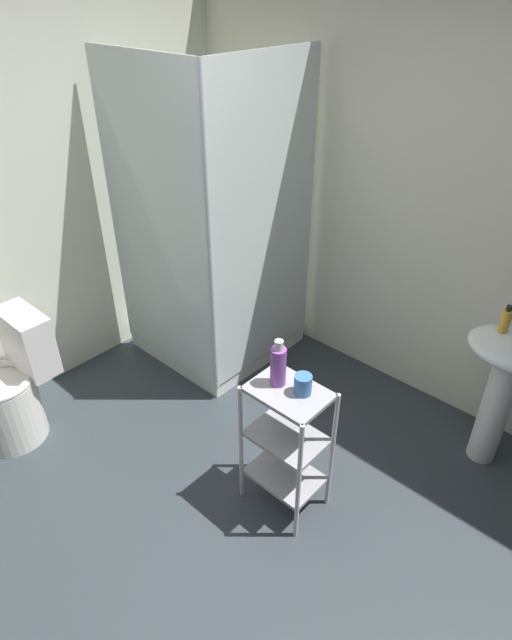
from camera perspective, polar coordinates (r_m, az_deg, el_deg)
The scene contains 9 objects.
ground_plane at distance 2.71m, azimuth -4.80°, elevation -25.45°, with size 4.20×4.20×0.02m, color #2D353B.
wall_back at distance 3.13m, azimuth 19.99°, elevation 11.77°, with size 4.20×0.14×2.50m.
shower_stall at distance 3.60m, azimuth -4.41°, elevation 2.45°, with size 0.92×0.92×2.00m.
pedestal_sink at distance 3.00m, azimuth 25.45°, elevation -5.47°, with size 0.46×0.37×0.81m.
toilet at distance 3.34m, azimuth -24.87°, elevation -6.92°, with size 0.37×0.49×0.76m.
storage_cart at distance 2.59m, azimuth 3.33°, elevation -12.74°, with size 0.38×0.28×0.74m.
hand_soap_bottle at distance 2.88m, azimuth 25.40°, elevation 0.00°, with size 0.05×0.05×0.15m.
conditioner_bottle_purple at distance 2.36m, azimuth 2.43°, elevation -4.92°, with size 0.07×0.07×0.24m.
rinse_cup at distance 2.35m, azimuth 5.10°, elevation -6.98°, with size 0.08×0.08×0.10m, color #3870B2.
Camera 1 is at (1.09, -0.90, 2.30)m, focal length 29.56 mm.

